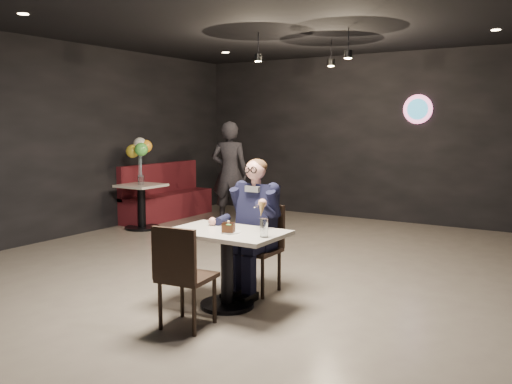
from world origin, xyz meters
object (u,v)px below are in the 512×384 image
Objects in this scene: side_table at (142,204)px; balloon_vase at (141,180)px; main_table at (227,269)px; chair_far at (257,249)px; passerby at (230,173)px; seated_man at (257,224)px; booth_bench at (168,191)px; sundae_glass at (264,228)px; chair_near at (187,275)px.

side_table is 0.42m from balloon_vase.
main_table is 1.20× the size of chair_far.
chair_far is at bearing 108.94° from passerby.
seated_man is 4.74m from booth_bench.
chair_far is at bearing 126.47° from sundae_glass.
main_table is 6.94× the size of balloon_vase.
side_table is at bearing 30.30° from passerby.
chair_near is at bearing -130.08° from sundae_glass.
chair_near is 0.45× the size of booth_bench.
chair_far reaches higher than sundae_glass.
seated_man is at bearing 0.00° from chair_far.
chair_far is at bearing 83.55° from chair_near.
balloon_vase is 0.09× the size of passerby.
main_table is 0.65m from sundae_glass.
balloon_vase is (-3.90, 2.50, -0.00)m from sundae_glass.
seated_man is 3.95m from side_table.
sundae_glass is 4.70m from passerby.
side_table reaches higher than main_table.
booth_bench is at bearing 106.70° from side_table.
seated_man reaches higher than chair_near.
balloon_vase reaches higher than side_table.
sundae_glass is 1.05× the size of balloon_vase.
booth_bench is 1.09m from balloon_vase.
side_table is (-3.45, 2.44, 0.04)m from main_table.
side_table is at bearing -73.30° from booth_bench.
passerby is (-2.47, 4.22, 0.44)m from chair_near.
passerby is at bearing 128.39° from sundae_glass.
sundae_glass is at bearing -53.53° from seated_man.
seated_man reaches higher than sundae_glass.
side_table is 1.61m from passerby.
booth_bench is 1.35m from passerby.
balloon_vase is at bearing 132.15° from chair_near.
sundae_glass is (0.45, -0.61, 0.37)m from chair_far.
sundae_glass is at bearing 43.47° from chair_near.
seated_man is at bearing 126.47° from sundae_glass.
booth_bench reaches higher than balloon_vase.
sundae_glass reaches higher than balloon_vase.
chair_far reaches higher than balloon_vase.
seated_man reaches higher than main_table.
chair_far is 0.26m from seated_man.
booth_bench is at bearing 106.70° from balloon_vase.
passerby reaches higher than booth_bench.
booth_bench is 2.49× the size of side_table.
sundae_glass is (0.45, -0.61, 0.11)m from seated_man.
passerby is (-2.47, 3.07, 0.18)m from seated_man.
main_table is at bearing -42.57° from booth_bench.
chair_near is 5.51× the size of sundae_glass.
chair_far is 3.95m from balloon_vase.
main_table is 0.56m from chair_far.
booth_bench is at bearing -11.98° from passerby.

